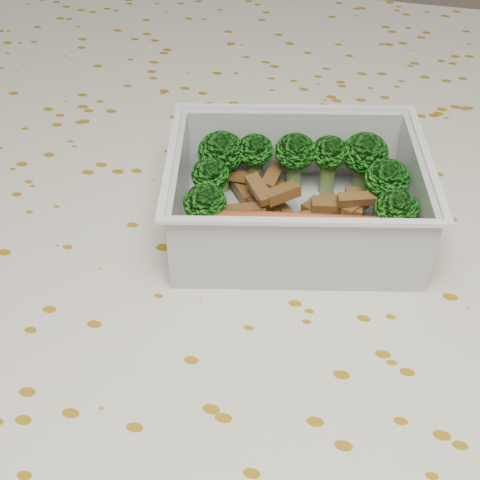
# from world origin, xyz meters

# --- Properties ---
(dining_table) EXTENTS (1.40, 0.90, 0.75)m
(dining_table) POSITION_xyz_m (0.00, 0.00, 0.67)
(dining_table) COLOR brown
(dining_table) RESTS_ON ground
(tablecloth) EXTENTS (1.46, 0.96, 0.19)m
(tablecloth) POSITION_xyz_m (0.00, 0.00, 0.72)
(tablecloth) COLOR beige
(tablecloth) RESTS_ON dining_table
(lunch_container) EXTENTS (0.20, 0.17, 0.06)m
(lunch_container) POSITION_xyz_m (0.03, 0.04, 0.78)
(lunch_container) COLOR silver
(lunch_container) RESTS_ON tablecloth
(broccoli_florets) EXTENTS (0.16, 0.12, 0.05)m
(broccoli_florets) POSITION_xyz_m (0.03, 0.06, 0.79)
(broccoli_florets) COLOR #608C3F
(broccoli_florets) RESTS_ON lunch_container
(meat_pile) EXTENTS (0.11, 0.07, 0.03)m
(meat_pile) POSITION_xyz_m (0.03, 0.05, 0.77)
(meat_pile) COLOR brown
(meat_pile) RESTS_ON lunch_container
(sausage) EXTENTS (0.15, 0.05, 0.03)m
(sausage) POSITION_xyz_m (0.04, 0.01, 0.78)
(sausage) COLOR #C1562D
(sausage) RESTS_ON lunch_container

